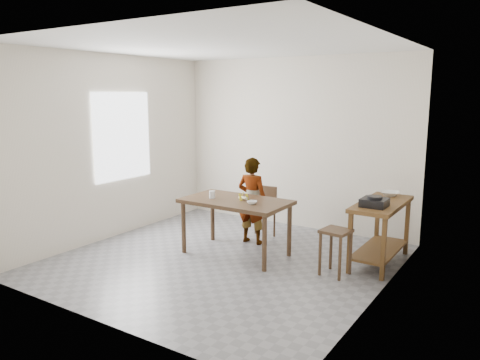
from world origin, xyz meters
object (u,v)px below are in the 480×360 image
Objects in this scene: dining_table at (236,227)px; child at (252,201)px; stool at (335,252)px; prep_counter at (380,233)px; dining_chair at (260,213)px.

child is at bearing 97.88° from dining_table.
child is 1.59m from stool.
child is at bearing -174.81° from prep_counter.
dining_table is 2.51× the size of stool.
dining_chair reaches higher than stool.
prep_counter reaches higher than stool.
stool is at bearing 158.83° from child.
dining_table is at bearing -86.97° from dining_chair.
dining_table is 1.17× the size of prep_counter.
dining_chair reaches higher than dining_table.
stool is at bearing -116.10° from prep_counter.
dining_table is at bearing 95.75° from child.
dining_table is at bearing -157.85° from prep_counter.
child is (-1.79, -0.16, 0.23)m from prep_counter.
child is at bearing -89.43° from dining_chair.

